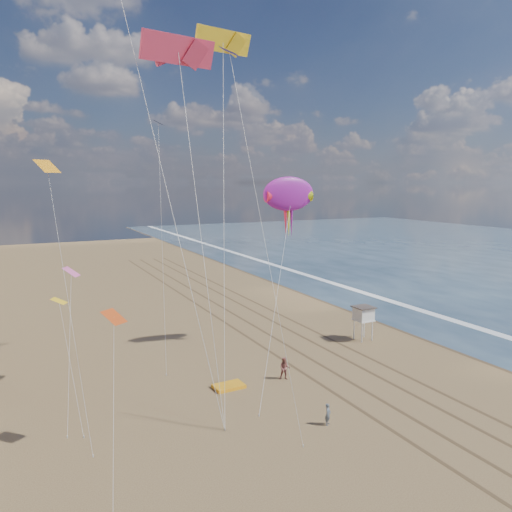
{
  "coord_description": "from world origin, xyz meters",
  "views": [
    {
      "loc": [
        -22.61,
        -13.6,
        15.99
      ],
      "look_at": [
        -3.15,
        26.0,
        9.5
      ],
      "focal_mm": 35.0,
      "sensor_mm": 36.0,
      "label": 1
    }
  ],
  "objects": [
    {
      "name": "lifeguard_stand",
      "position": [
        9.07,
        25.96,
        2.7
      ],
      "size": [
        1.94,
        1.94,
        3.5
      ],
      "color": "white",
      "rests_on": "ground"
    },
    {
      "name": "show_kite",
      "position": [
        1.45,
        28.24,
        14.89
      ],
      "size": [
        7.29,
        6.97,
        21.13
      ],
      "color": "#961797",
      "rests_on": "ground"
    },
    {
      "name": "kite_flyer_b",
      "position": [
        -3.28,
        20.4,
        0.93
      ],
      "size": [
        1.13,
        1.05,
        1.87
      ],
      "primitive_type": "imported",
      "rotation": [
        0.0,
        0.0,
        -0.49
      ],
      "color": "#9A554E",
      "rests_on": "ground"
    },
    {
      "name": "wet_sand",
      "position": [
        19.0,
        40.0,
        0.0
      ],
      "size": [
        260.0,
        260.0,
        0.0
      ],
      "primitive_type": "plane",
      "color": "#42301E",
      "rests_on": "ground"
    },
    {
      "name": "foam",
      "position": [
        23.2,
        40.0,
        0.0
      ],
      "size": [
        260.0,
        260.0,
        0.0
      ],
      "primitive_type": "plane",
      "color": "white",
      "rests_on": "ground"
    },
    {
      "name": "grounded_kite",
      "position": [
        -8.08,
        20.84,
        0.13
      ],
      "size": [
        2.44,
        1.62,
        0.27
      ],
      "primitive_type": "cube",
      "rotation": [
        0.0,
        0.0,
        0.05
      ],
      "color": "#FFA315",
      "rests_on": "ground"
    },
    {
      "name": "small_kites",
      "position": [
        -16.21,
        23.12,
        14.83
      ],
      "size": [
        13.49,
        18.89,
        18.53
      ],
      "color": "#2921B4",
      "rests_on": "ground"
    },
    {
      "name": "kite_flyer_a",
      "position": [
        -4.52,
        12.36,
        0.74
      ],
      "size": [
        0.64,
        0.61,
        1.48
      ],
      "primitive_type": "imported",
      "rotation": [
        0.0,
        0.0,
        0.68
      ],
      "color": "slate",
      "rests_on": "ground"
    },
    {
      "name": "tracks",
      "position": [
        2.55,
        30.0,
        0.01
      ],
      "size": [
        7.68,
        120.0,
        0.01
      ],
      "color": "brown",
      "rests_on": "ground"
    }
  ]
}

